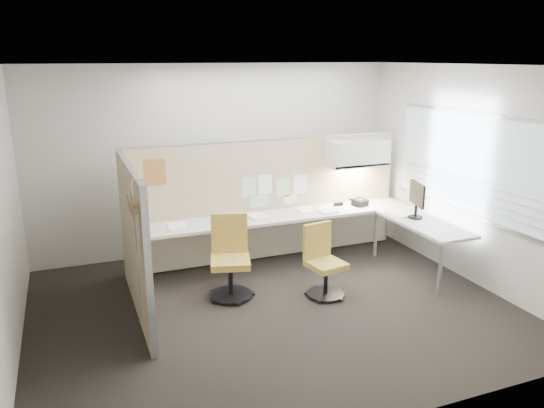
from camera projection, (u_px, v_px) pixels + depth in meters
name	position (u px, v px, depth m)	size (l,w,h in m)	color
floor	(273.00, 308.00, 6.32)	(5.50, 4.50, 0.01)	black
ceiling	(273.00, 65.00, 5.57)	(5.50, 4.50, 0.01)	white
wall_back	(218.00, 159.00, 7.96)	(5.50, 0.02, 2.80)	beige
wall_front	(384.00, 265.00, 3.93)	(5.50, 0.02, 2.80)	beige
wall_left	(1.00, 221.00, 4.97)	(0.02, 4.50, 2.80)	beige
wall_right	(468.00, 175.00, 6.92)	(0.02, 4.50, 2.80)	beige
window_pane	(468.00, 164.00, 6.87)	(0.01, 2.80, 1.30)	#A3B3BD
partition_back	(268.00, 200.00, 7.72)	(4.10, 0.06, 1.75)	tan
partition_left	(134.00, 241.00, 6.01)	(0.06, 2.20, 1.75)	tan
desk	(305.00, 224.00, 7.50)	(4.00, 2.07, 0.73)	beige
overhead_bin	(358.00, 153.00, 7.83)	(0.90, 0.36, 0.38)	beige
task_light_strip	(357.00, 167.00, 7.89)	(0.60, 0.06, 0.02)	#FFEABF
pinned_papers	(273.00, 189.00, 7.67)	(1.01, 0.00, 0.47)	#8CBF8C
poster	(155.00, 172.00, 6.97)	(0.28, 0.00, 0.35)	orange
chair_left	(230.00, 259.00, 6.54)	(0.58, 0.60, 1.01)	black
chair_right	(323.00, 263.00, 6.58)	(0.48, 0.50, 0.89)	black
monitor	(417.00, 198.00, 7.26)	(0.20, 0.47, 0.50)	black
phone	(360.00, 202.00, 7.94)	(0.26, 0.25, 0.12)	black
stapler	(338.00, 204.00, 7.94)	(0.14, 0.04, 0.05)	black
tape_dispenser	(358.00, 203.00, 7.96)	(0.10, 0.06, 0.06)	black
coat_hook	(133.00, 217.00, 5.04)	(0.18, 0.47, 1.39)	silver
paper_stack_0	(177.00, 226.00, 6.95)	(0.23, 0.30, 0.03)	white
paper_stack_1	(219.00, 220.00, 7.23)	(0.23, 0.30, 0.02)	white
paper_stack_2	(258.00, 217.00, 7.32)	(0.23, 0.30, 0.04)	white
paper_stack_3	(306.00, 210.00, 7.71)	(0.23, 0.30, 0.02)	white
paper_stack_4	(326.00, 211.00, 7.64)	(0.23, 0.30, 0.03)	white
paper_stack_5	(399.00, 214.00, 7.47)	(0.23, 0.30, 0.02)	white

